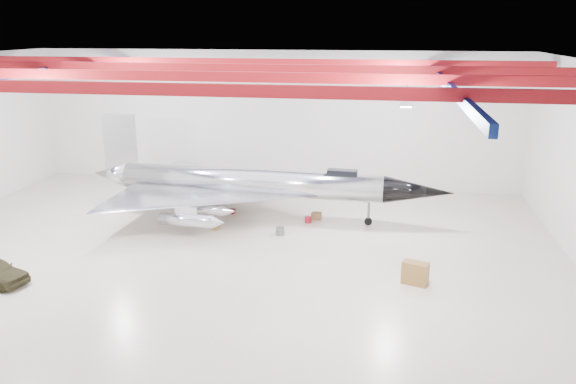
# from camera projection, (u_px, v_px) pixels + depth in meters

# --- Properties ---
(floor) EXTENTS (40.00, 40.00, 0.00)m
(floor) POSITION_uv_depth(u_px,v_px,m) (223.00, 249.00, 33.43)
(floor) COLOR beige
(floor) RESTS_ON ground
(wall_back) EXTENTS (40.00, 0.00, 40.00)m
(wall_back) POSITION_uv_depth(u_px,v_px,m) (272.00, 119.00, 46.05)
(wall_back) COLOR silver
(wall_back) RESTS_ON floor
(ceiling) EXTENTS (40.00, 40.00, 0.00)m
(ceiling) POSITION_uv_depth(u_px,v_px,m) (216.00, 60.00, 30.33)
(ceiling) COLOR #0A0F38
(ceiling) RESTS_ON wall_back
(ceiling_structure) EXTENTS (39.50, 29.50, 1.08)m
(ceiling_structure) POSITION_uv_depth(u_px,v_px,m) (217.00, 73.00, 30.52)
(ceiling_structure) COLOR maroon
(ceiling_structure) RESTS_ON ceiling
(jet_aircraft) EXTENTS (25.41, 14.98, 6.93)m
(jet_aircraft) POSITION_uv_depth(u_px,v_px,m) (249.00, 186.00, 38.55)
(jet_aircraft) COLOR silver
(jet_aircraft) RESTS_ON floor
(desk) EXTENTS (1.45, 1.04, 1.20)m
(desk) POSITION_uv_depth(u_px,v_px,m) (415.00, 273.00, 28.79)
(desk) COLOR brown
(desk) RESTS_ON floor
(toolbox_red) EXTENTS (0.51, 0.45, 0.31)m
(toolbox_red) POSITION_uv_depth(u_px,v_px,m) (232.00, 211.00, 39.91)
(toolbox_red) COLOR maroon
(toolbox_red) RESTS_ON floor
(engine_drum) EXTENTS (0.65, 0.65, 0.49)m
(engine_drum) POSITION_uv_depth(u_px,v_px,m) (280.00, 231.00, 35.73)
(engine_drum) COLOR #59595B
(engine_drum) RESTS_ON floor
(parts_bin) EXTENTS (0.69, 0.56, 0.47)m
(parts_bin) POSITION_uv_depth(u_px,v_px,m) (316.00, 216.00, 38.64)
(parts_bin) COLOR olive
(parts_bin) RESTS_ON floor
(crate_small) EXTENTS (0.46, 0.39, 0.30)m
(crate_small) POSITION_uv_depth(u_px,v_px,m) (193.00, 200.00, 42.49)
(crate_small) COLOR #59595B
(crate_small) RESTS_ON floor
(tool_chest) EXTENTS (0.52, 0.52, 0.42)m
(tool_chest) POSITION_uv_depth(u_px,v_px,m) (308.00, 220.00, 37.98)
(tool_chest) COLOR maroon
(tool_chest) RESTS_ON floor
(oil_barrel) EXTENTS (0.65, 0.57, 0.39)m
(oil_barrel) POSITION_uv_depth(u_px,v_px,m) (215.00, 226.00, 36.74)
(oil_barrel) COLOR olive
(oil_barrel) RESTS_ON floor
(spares_box) EXTENTS (0.44, 0.44, 0.38)m
(spares_box) POSITION_uv_depth(u_px,v_px,m) (259.00, 198.00, 42.81)
(spares_box) COLOR #59595B
(spares_box) RESTS_ON floor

